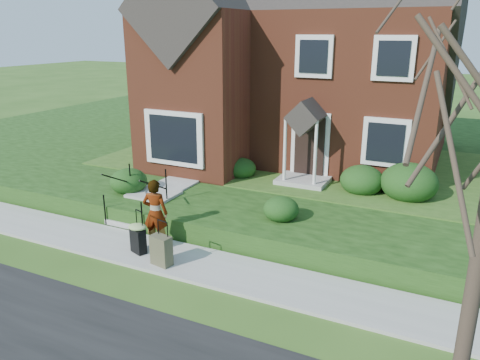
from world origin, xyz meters
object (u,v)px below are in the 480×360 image
Objects in this scene: woman at (155,213)px; suitcase_olive at (161,250)px; front_steps at (145,204)px; suitcase_black at (138,236)px.

suitcase_olive is at bearing 117.23° from woman.
suitcase_olive is at bearing -46.35° from front_steps.
woman is (1.46, -1.46, 0.49)m from front_steps.
woman is 0.73m from suitcase_black.
suitcase_olive is (0.72, -0.82, -0.52)m from woman.
front_steps is 1.82× the size of suitcase_black.
suitcase_olive is at bearing 3.11° from suitcase_black.
woman is at bearing 93.20° from suitcase_black.
suitcase_olive is (0.89, -0.28, -0.06)m from suitcase_black.
suitcase_black is (-0.17, -0.54, -0.46)m from woman.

